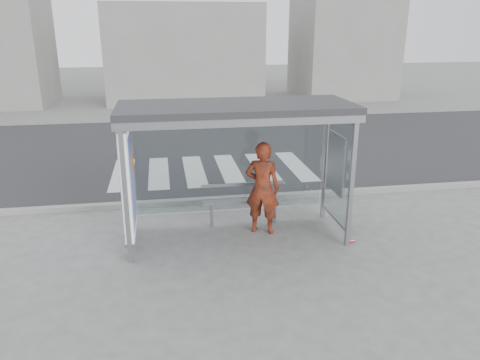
% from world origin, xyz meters
% --- Properties ---
extents(ground, '(80.00, 80.00, 0.00)m').
position_xyz_m(ground, '(0.00, 0.00, 0.00)').
color(ground, slate).
rests_on(ground, ground).
extents(road, '(30.00, 10.00, 0.01)m').
position_xyz_m(road, '(0.00, 7.00, 0.00)').
color(road, '#29292B').
rests_on(road, ground).
extents(curb, '(30.00, 0.18, 0.12)m').
position_xyz_m(curb, '(0.00, 1.95, 0.06)').
color(curb, gray).
rests_on(curb, ground).
extents(crosswalk, '(5.55, 3.00, 0.00)m').
position_xyz_m(crosswalk, '(0.00, 4.50, 0.00)').
color(crosswalk, silver).
rests_on(crosswalk, ground).
extents(bus_shelter, '(4.25, 1.65, 2.62)m').
position_xyz_m(bus_shelter, '(-0.37, 0.06, 1.98)').
color(bus_shelter, gray).
rests_on(bus_shelter, ground).
extents(building_center, '(8.00, 5.00, 5.00)m').
position_xyz_m(building_center, '(0.00, 18.00, 2.50)').
color(building_center, gray).
rests_on(building_center, ground).
extents(building_right, '(5.00, 5.00, 7.00)m').
position_xyz_m(building_right, '(9.00, 18.00, 3.50)').
color(building_right, gray).
rests_on(building_right, ground).
extents(person, '(0.80, 0.67, 1.86)m').
position_xyz_m(person, '(0.54, 0.16, 0.93)').
color(person, '#D64C14').
rests_on(person, ground).
extents(bench, '(1.72, 0.21, 0.89)m').
position_xyz_m(bench, '(0.24, 0.58, 0.53)').
color(bench, slate).
rests_on(bench, ground).
extents(soda_can, '(0.12, 0.08, 0.06)m').
position_xyz_m(soda_can, '(2.14, -0.60, 0.03)').
color(soda_can, '#E74473').
rests_on(soda_can, ground).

